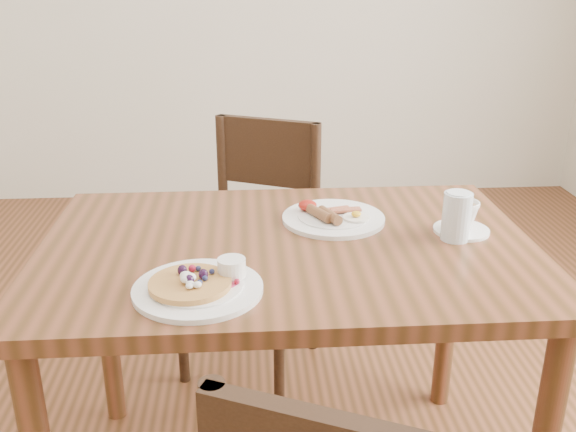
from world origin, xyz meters
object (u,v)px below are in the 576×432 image
Objects in this scene: dining_table at (288,279)px; teacup_saucer at (462,219)px; water_glass at (457,217)px; chair_far at (255,235)px; breakfast_plate at (332,217)px; pancake_plate at (199,285)px.

teacup_saucer is (0.44, 0.04, 0.13)m from dining_table.
water_glass is at bearing -125.00° from teacup_saucer.
breakfast_plate is at bearing 135.19° from chair_far.
breakfast_plate is (0.33, 0.37, -0.00)m from pancake_plate.
water_glass reaches higher than dining_table.
pancake_plate is at bearing -130.46° from dining_table.
breakfast_plate is (0.13, 0.14, 0.11)m from dining_table.
dining_table is 8.57× the size of teacup_saucer.
teacup_saucer is at bearing 23.11° from pancake_plate.
dining_table is 0.44m from water_glass.
chair_far is 0.85m from teacup_saucer.
dining_table is 4.44× the size of breakfast_plate.
chair_far is at bearing 96.23° from dining_table.
pancake_plate is (-0.20, -0.23, 0.11)m from dining_table.
breakfast_plate reaches higher than dining_table.
chair_far reaches higher than teacup_saucer.
pancake_plate reaches higher than dining_table.
dining_table is 1.36× the size of chair_far.
chair_far is 0.87m from water_glass.
teacup_saucer reaches higher than breakfast_plate.
teacup_saucer is 1.17× the size of water_glass.
dining_table is at bearing 49.54° from pancake_plate.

